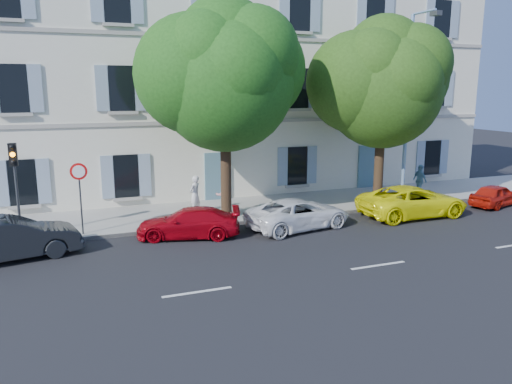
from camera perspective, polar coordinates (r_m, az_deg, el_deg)
name	(u,v)px	position (r m, az deg, el deg)	size (l,w,h in m)	color
ground	(319,233)	(19.97, 7.26, -4.63)	(90.00, 90.00, 0.00)	black
sidewalk	(275,206)	(23.83, 2.20, -1.65)	(36.00, 4.50, 0.15)	#A09E96
kerb	(295,217)	(21.91, 4.44, -2.87)	(36.00, 0.16, 0.16)	#9E998E
building	(235,81)	(28.55, -2.36, 12.57)	(28.00, 7.00, 12.00)	silver
car_dark_sedan	(11,239)	(18.47, -26.20, -4.81)	(1.53, 4.37, 1.44)	black
car_red_coupe	(188,223)	(19.26, -7.73, -3.50)	(1.59, 3.92, 1.14)	#9E040F
car_white_coupe	(298,214)	(20.33, 4.87, -2.49)	(2.03, 4.41, 1.23)	white
car_yellow_supercar	(413,201)	(23.20, 17.48, -1.02)	(2.28, 4.95, 1.37)	#FFF90A
car_red_hatchback	(496,195)	(26.72, 25.73, -0.33)	(1.28, 3.18, 1.08)	#B6170B
tree_left	(225,82)	(20.86, -3.59, 12.40)	(5.70, 5.70, 8.84)	#3A2819
tree_right	(383,89)	(24.19, 14.29, 11.30)	(5.47, 5.47, 8.42)	#3A2819
traffic_light	(15,170)	(20.05, -25.88, 2.28)	(0.28, 0.40, 3.54)	#383A3D
road_sign	(79,183)	(19.77, -19.53, 0.95)	(0.63, 0.11, 2.74)	#383A3D
street_lamp	(410,98)	(24.73, 17.21, 10.18)	(0.29, 1.87, 8.81)	#7293BF
pedestrian_a	(195,195)	(22.20, -6.99, -0.30)	(0.62, 0.40, 1.69)	silver
pedestrian_b	(225,195)	(21.97, -3.59, -0.40)	(0.81, 0.63, 1.67)	#BF7A7F
pedestrian_c	(420,180)	(26.96, 18.23, 1.27)	(0.95, 0.40, 1.63)	teal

